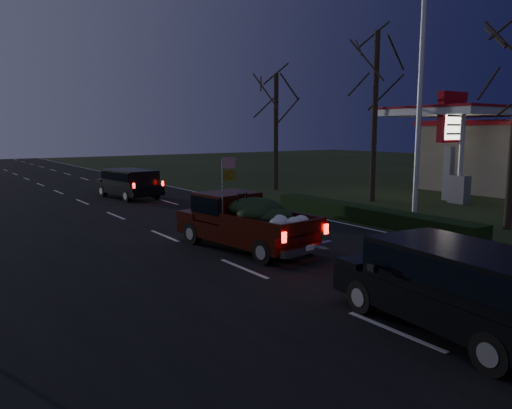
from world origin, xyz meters
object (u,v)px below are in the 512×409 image
light_pole (421,82)px  lead_suv (129,181)px  gas_price_pylon (451,127)px  pickup_truck (245,218)px  rear_suv (459,280)px

light_pole → lead_suv: bearing=118.0°
light_pole → lead_suv: (-6.97, 13.10, -4.53)m
gas_price_pylon → pickup_truck: bearing=-168.2°
lead_suv → rear_suv: rear_suv is taller
gas_price_pylon → pickup_truck: (-14.71, -3.08, -2.82)m
gas_price_pylon → lead_suv: size_ratio=1.22×
light_pole → lead_suv: 15.51m
light_pole → rear_suv: 12.38m
lead_suv → gas_price_pylon: bearing=-43.9°
light_pole → gas_price_pylon: bearing=24.7°
rear_suv → lead_suv: bearing=91.3°
gas_price_pylon → rear_suv: size_ratio=1.19×
light_pole → pickup_truck: (-8.21, -0.09, -4.53)m
light_pole → pickup_truck: bearing=-179.4°
gas_price_pylon → rear_suv: bearing=-144.8°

